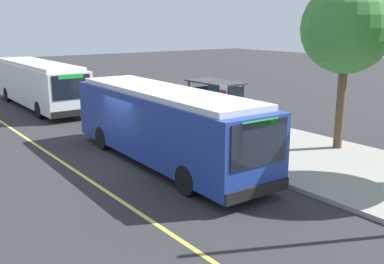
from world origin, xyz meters
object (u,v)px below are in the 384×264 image
waiting_bench (215,121)px  route_sign_post (223,109)px  transit_bus_main (164,123)px  transit_bus_second (38,83)px  pedestrian_commuter (182,109)px

waiting_bench → route_sign_post: (3.06, -2.09, 1.32)m
transit_bus_main → transit_bus_second: size_ratio=0.92×
transit_bus_main → transit_bus_second: 15.06m
route_sign_post → pedestrian_commuter: 4.89m
waiting_bench → pedestrian_commuter: bearing=-151.8°
waiting_bench → pedestrian_commuter: 1.88m
waiting_bench → transit_bus_main: bearing=-61.2°
pedestrian_commuter → route_sign_post: bearing=-14.8°
waiting_bench → route_sign_post: bearing=-34.3°
waiting_bench → route_sign_post: route_sign_post is taller
route_sign_post → pedestrian_commuter: bearing=165.2°
pedestrian_commuter → waiting_bench: bearing=28.2°
transit_bus_main → transit_bus_second: (-15.06, 0.07, 0.00)m
route_sign_post → waiting_bench: bearing=145.7°
waiting_bench → transit_bus_second: bearing=-159.6°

